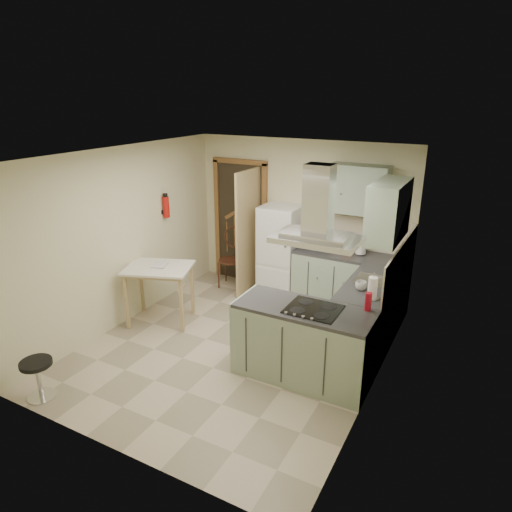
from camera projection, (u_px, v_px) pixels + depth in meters
The scene contains 28 objects.
floor at pixel (235, 347), 6.00m from camera, with size 4.20×4.20×0.00m, color #BEAE93.
ceiling at pixel (232, 155), 5.15m from camera, with size 4.20×4.20×0.00m, color silver.
back_wall at pixel (301, 219), 7.32m from camera, with size 3.60×3.60×0.00m, color beige.
left_wall at pixel (123, 238), 6.37m from camera, with size 4.20×4.20×0.00m, color beige.
right_wall at pixel (381, 286), 4.78m from camera, with size 4.20×4.20×0.00m, color beige.
doorway at pixel (240, 222), 7.85m from camera, with size 1.10×0.12×2.10m, color brown.
fridge at pixel (281, 252), 7.33m from camera, with size 0.60×0.60×1.50m, color white.
counter_back at pixel (331, 278), 7.05m from camera, with size 1.08×0.60×0.90m, color #9EB2A0.
counter_right at pixel (374, 307), 6.11m from camera, with size 0.60×1.95×0.90m, color #9EB2A0.
splashback at pixel (358, 233), 6.91m from camera, with size 1.68×0.02×0.50m, color beige.
wall_cabinet_back at pixel (358, 189), 6.55m from camera, with size 0.85×0.35×0.70m, color #9EB2A0.
wall_cabinet_right at pixel (389, 211), 5.36m from camera, with size 0.35×0.90×0.70m, color #9EB2A0.
peninsula at pixel (304, 343), 5.24m from camera, with size 1.55×0.65×0.90m, color #9EB2A0.
hob at pixel (313, 309), 5.04m from camera, with size 0.58×0.50×0.01m, color black.
extractor_hood at pixel (317, 239), 4.77m from camera, with size 0.90×0.55×0.10m, color silver.
sink at pixel (373, 280), 5.81m from camera, with size 0.45×0.40×0.01m, color silver.
fire_extinguisher at pixel (166, 207), 7.00m from camera, with size 0.10×0.10×0.32m, color #B2140F.
drop_leaf_table at pixel (160, 294), 6.56m from camera, with size 0.91×0.68×0.85m, color #DEB288.
bentwood_chair at pixel (231, 260), 7.75m from camera, with size 0.42×0.42×0.94m, color #4B1F19.
stool at pixel (39, 379), 4.96m from camera, with size 0.34×0.34×0.45m, color black.
microwave at pixel (314, 239), 7.03m from camera, with size 0.48×0.32×0.27m, color black.
kettle at pixel (361, 247), 6.71m from camera, with size 0.15×0.15×0.23m, color white.
cereal_box at pixel (347, 243), 6.81m from camera, with size 0.08×0.19×0.29m, color orange.
soap_bottle at pixel (393, 268), 5.94m from camera, with size 0.10×0.10×0.21m, color #ACACB8.
paper_towel at pixel (373, 288), 5.26m from camera, with size 0.11×0.11×0.28m, color white.
cup at pixel (361, 286), 5.53m from camera, with size 0.14×0.14×0.11m, color silver.
red_bottle at pixel (368, 302), 4.99m from camera, with size 0.07×0.07×0.21m, color #B50F23.
book at pixel (153, 261), 6.45m from camera, with size 0.19×0.26×0.11m, color #A84B38.
Camera 1 is at (2.70, -4.49, 3.17)m, focal length 32.00 mm.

